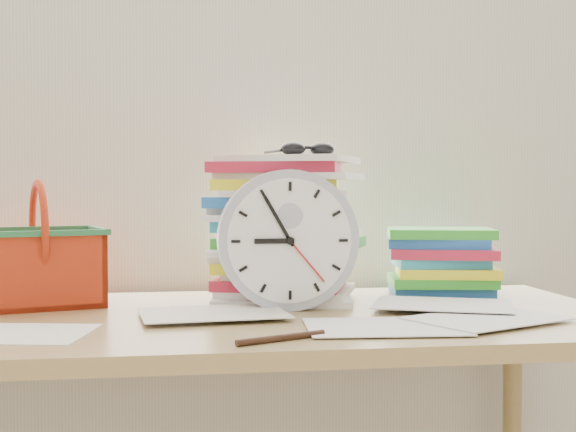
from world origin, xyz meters
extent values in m
cube|color=silver|center=(0.00, 2.00, 1.35)|extent=(4.00, 0.04, 2.70)
cube|color=silver|center=(0.00, 1.98, 1.30)|extent=(2.40, 0.01, 2.50)
cube|color=olive|center=(0.00, 1.60, 0.73)|extent=(1.40, 0.70, 0.03)
cylinder|color=#A6ABBA|center=(0.07, 1.64, 0.89)|extent=(0.27, 0.05, 0.27)
cylinder|color=black|center=(0.01, 1.33, 0.76)|extent=(0.15, 0.08, 0.01)
camera|label=1|loc=(-0.17, 0.11, 0.99)|focal=50.00mm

